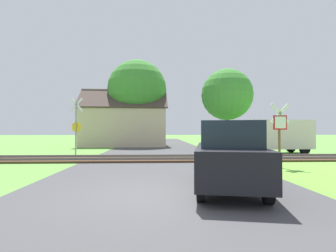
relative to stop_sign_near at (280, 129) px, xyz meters
The scene contains 10 objects.
ground_plane 6.75m from the stop_sign_near, 139.32° to the right, with size 160.00×160.00×0.00m, color #5B933D.
road_asphalt 5.70m from the stop_sign_near, 155.41° to the right, with size 7.65×80.00×0.01m, color #424244.
rail_track 6.06m from the stop_sign_near, 148.12° to the left, with size 60.00×2.60×0.22m.
stop_sign_near is the anchor object (origin of this frame).
crossing_sign_far 11.77m from the stop_sign_near, 149.69° to the left, with size 0.85×0.26×3.60m.
house 17.81m from the stop_sign_near, 117.85° to the left, with size 8.57×5.72×5.68m.
tree_center 17.79m from the stop_sign_near, 113.99° to the left, with size 5.91×5.91×8.65m.
tree_right 13.21m from the stop_sign_near, 84.13° to the left, with size 4.65×4.65×7.13m.
mail_truck 7.10m from the stop_sign_near, 66.51° to the left, with size 5.01×2.17×2.24m.
parked_car 5.07m from the stop_sign_near, 130.28° to the right, with size 2.38×4.24×1.78m.
Camera 1 is at (-0.21, -6.40, 1.56)m, focal length 28.00 mm.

